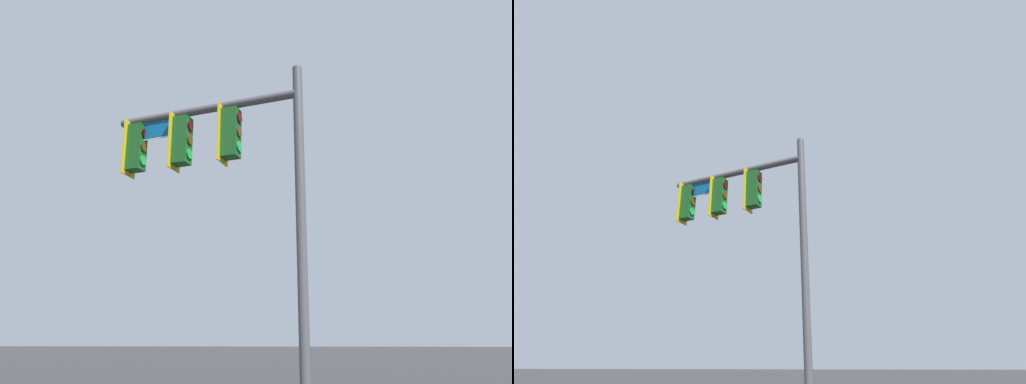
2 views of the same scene
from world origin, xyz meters
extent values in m
cylinder|color=#47474C|center=(-7.76, -5.35, 3.72)|extent=(0.20, 0.20, 7.44)
cylinder|color=#47474C|center=(-5.68, -5.85, 6.84)|extent=(4.21, 1.19, 0.19)
cube|color=gold|center=(-6.12, -5.74, 6.17)|extent=(0.15, 0.51, 1.30)
cube|color=#144719|center=(-6.30, -5.70, 6.17)|extent=(0.42, 0.40, 1.10)
cylinder|color=#144719|center=(-6.30, -5.70, 6.78)|extent=(0.04, 0.04, 0.12)
cylinder|color=#340503|center=(-6.50, -5.65, 6.50)|extent=(0.08, 0.22, 0.22)
cylinder|color=#392D05|center=(-6.50, -5.65, 6.17)|extent=(0.08, 0.22, 0.22)
cylinder|color=green|center=(-6.50, -5.65, 5.84)|extent=(0.08, 0.22, 0.22)
cube|color=gold|center=(-4.97, -6.02, 6.17)|extent=(0.15, 0.51, 1.30)
cube|color=#144719|center=(-5.16, -5.98, 6.17)|extent=(0.42, 0.40, 1.10)
cylinder|color=#144719|center=(-5.16, -5.98, 6.78)|extent=(0.04, 0.04, 0.12)
cylinder|color=#340503|center=(-5.35, -5.93, 6.50)|extent=(0.08, 0.22, 0.22)
cylinder|color=#392D05|center=(-5.35, -5.93, 6.17)|extent=(0.08, 0.22, 0.22)
cylinder|color=green|center=(-5.35, -5.93, 5.84)|extent=(0.08, 0.22, 0.22)
cube|color=gold|center=(-3.83, -6.30, 6.17)|extent=(0.15, 0.51, 1.30)
cube|color=#144719|center=(-4.01, -6.25, 6.17)|extent=(0.42, 0.40, 1.10)
cylinder|color=#144719|center=(-4.01, -6.25, 6.78)|extent=(0.04, 0.04, 0.12)
cylinder|color=#340503|center=(-4.21, -6.20, 6.50)|extent=(0.08, 0.22, 0.22)
cylinder|color=#392D05|center=(-4.21, -6.20, 6.17)|extent=(0.08, 0.22, 0.22)
cylinder|color=green|center=(-4.21, -6.20, 5.84)|extent=(0.08, 0.22, 0.22)
cube|color=#0A4C7F|center=(-4.49, -6.14, 6.55)|extent=(1.40, 0.37, 0.39)
cube|color=white|center=(-4.49, -6.14, 6.55)|extent=(1.46, 0.37, 0.45)
camera|label=1|loc=(-8.08, 3.97, 1.91)|focal=35.00mm
camera|label=2|loc=(-9.09, 4.53, 1.46)|focal=28.00mm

